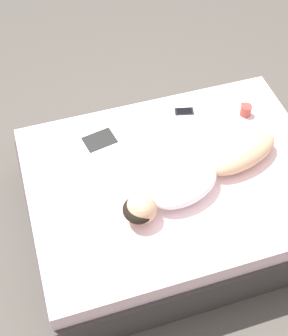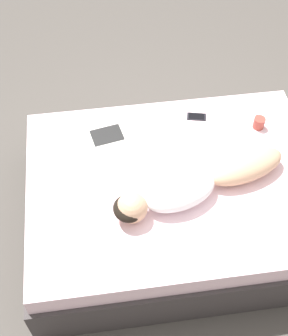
{
  "view_description": "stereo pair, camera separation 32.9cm",
  "coord_description": "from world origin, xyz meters",
  "px_view_note": "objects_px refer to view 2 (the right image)",
  "views": [
    {
      "loc": [
        -1.85,
        0.81,
        3.21
      ],
      "look_at": [
        0.09,
        0.21,
        0.61
      ],
      "focal_mm": 50.0,
      "sensor_mm": 36.0,
      "label": 1
    },
    {
      "loc": [
        -1.93,
        0.49,
        3.21
      ],
      "look_at": [
        0.09,
        0.21,
        0.61
      ],
      "focal_mm": 50.0,
      "sensor_mm": 36.0,
      "label": 2
    }
  ],
  "objects_px": {
    "coffee_mug": "(259,123)",
    "cell_phone": "(197,117)",
    "person": "(196,184)",
    "open_magazine": "(112,147)"
  },
  "relations": [
    {
      "from": "person",
      "to": "coffee_mug",
      "type": "bearing_deg",
      "value": -64.86
    },
    {
      "from": "person",
      "to": "open_magazine",
      "type": "distance_m",
      "value": 0.72
    },
    {
      "from": "person",
      "to": "cell_phone",
      "type": "relative_size",
      "value": 8.01
    },
    {
      "from": "coffee_mug",
      "to": "cell_phone",
      "type": "distance_m",
      "value": 0.48
    },
    {
      "from": "coffee_mug",
      "to": "cell_phone",
      "type": "bearing_deg",
      "value": 69.67
    },
    {
      "from": "open_magazine",
      "to": "coffee_mug",
      "type": "distance_m",
      "value": 1.14
    },
    {
      "from": "open_magazine",
      "to": "coffee_mug",
      "type": "bearing_deg",
      "value": -98.1
    },
    {
      "from": "person",
      "to": "cell_phone",
      "type": "distance_m",
      "value": 0.73
    },
    {
      "from": "person",
      "to": "cell_phone",
      "type": "bearing_deg",
      "value": -29.3
    },
    {
      "from": "open_magazine",
      "to": "person",
      "type": "bearing_deg",
      "value": -143.4
    }
  ]
}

